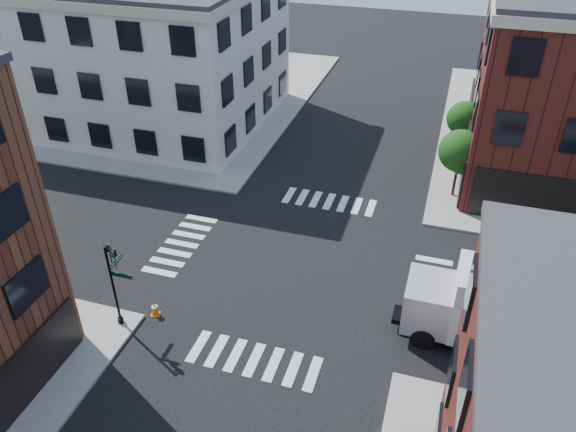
{
  "coord_description": "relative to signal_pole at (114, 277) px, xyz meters",
  "views": [
    {
      "loc": [
        6.58,
        -23.09,
        18.98
      ],
      "look_at": [
        -0.9,
        0.95,
        2.5
      ],
      "focal_mm": 35.0,
      "sensor_mm": 36.0,
      "label": 1
    }
  ],
  "objects": [
    {
      "name": "traffic_cone",
      "position": [
        1.14,
        0.98,
        -2.49
      ],
      "size": [
        0.49,
        0.49,
        0.76
      ],
      "rotation": [
        0.0,
        0.0,
        0.2
      ],
      "color": "orange",
      "rests_on": "ground"
    },
    {
      "name": "ground",
      "position": [
        6.72,
        6.68,
        -2.86
      ],
      "size": [
        120.0,
        120.0,
        0.0
      ],
      "primitive_type": "plane",
      "color": "black",
      "rests_on": "ground"
    },
    {
      "name": "tree_far",
      "position": [
        14.28,
        22.65,
        0.02
      ],
      "size": [
        2.43,
        2.43,
        4.07
      ],
      "color": "black",
      "rests_on": "ground"
    },
    {
      "name": "signal_pole",
      "position": [
        0.0,
        0.0,
        0.0
      ],
      "size": [
        1.29,
        1.24,
        4.6
      ],
      "color": "black",
      "rests_on": "ground"
    },
    {
      "name": "building_nw",
      "position": [
        -12.28,
        22.68,
        2.64
      ],
      "size": [
        22.0,
        16.0,
        11.0
      ],
      "primitive_type": "cube",
      "color": "silver",
      "rests_on": "ground"
    },
    {
      "name": "box_truck",
      "position": [
        17.12,
        3.84,
        -0.79
      ],
      "size": [
        8.84,
        2.82,
        3.98
      ],
      "rotation": [
        0.0,
        0.0,
        -0.01
      ],
      "color": "silver",
      "rests_on": "ground"
    },
    {
      "name": "tree_near",
      "position": [
        14.28,
        16.65,
        0.3
      ],
      "size": [
        2.69,
        2.69,
        4.49
      ],
      "color": "black",
      "rests_on": "ground"
    },
    {
      "name": "sidewalk_nw",
      "position": [
        -14.28,
        27.68,
        -2.78
      ],
      "size": [
        30.0,
        30.0,
        0.15
      ],
      "primitive_type": "cube",
      "color": "gray",
      "rests_on": "ground"
    }
  ]
}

